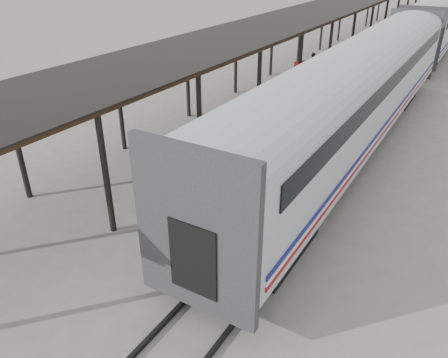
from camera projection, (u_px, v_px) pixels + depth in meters
ground at (185, 213)px, 14.81m from camera, size 160.00×160.00×0.00m
train at (442, 17)px, 37.65m from camera, size 3.45×76.01×4.01m
canopy at (333, 7)px, 32.63m from camera, size 4.90×64.30×4.15m
rails at (435, 47)px, 39.04m from camera, size 1.54×150.00×0.12m
baggage_cart at (209, 199)px, 14.34m from camera, size 1.96×2.68×0.86m
suitcase_stack at (209, 182)px, 14.48m from camera, size 1.25×1.26×0.60m
luggage_tug at (300, 76)px, 27.89m from camera, size 1.07×1.72×1.51m
porter at (203, 179)px, 13.21m from camera, size 0.57×0.74×1.83m
pedestrian at (312, 67)px, 29.14m from camera, size 1.11×0.53×1.84m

